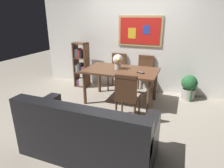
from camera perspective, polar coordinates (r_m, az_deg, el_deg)
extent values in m
plane|color=gray|center=(3.93, 0.70, -8.19)|extent=(12.00, 12.00, 0.00)
cube|color=silver|center=(4.94, 7.04, 13.29)|extent=(5.20, 0.10, 2.60)
cube|color=tan|center=(4.83, 8.23, 15.21)|extent=(1.07, 0.02, 0.71)
cube|color=red|center=(4.82, 8.18, 15.20)|extent=(0.97, 0.01, 0.61)
cube|color=gold|center=(4.86, 5.92, 14.70)|extent=(0.19, 0.00, 0.25)
cube|color=#263FA5|center=(4.77, 10.13, 15.49)|extent=(0.16, 0.00, 0.20)
cube|color=brown|center=(4.12, 2.68, 4.03)|extent=(1.54, 0.92, 0.04)
cylinder|color=brown|center=(4.18, -8.09, -1.33)|extent=(0.07, 0.07, 0.71)
cylinder|color=brown|center=(3.74, 10.80, -4.06)|extent=(0.07, 0.07, 0.71)
cylinder|color=brown|center=(4.81, -3.74, 1.68)|extent=(0.07, 0.07, 0.71)
cylinder|color=brown|center=(4.44, 12.66, -0.35)|extent=(0.07, 0.07, 0.71)
cube|color=brown|center=(4.78, 9.40, 2.37)|extent=(0.40, 0.40, 0.03)
cube|color=#997A66|center=(4.77, 9.42, 2.69)|extent=(0.36, 0.36, 0.03)
cylinder|color=brown|center=(4.98, 11.59, 0.21)|extent=(0.04, 0.04, 0.42)
cylinder|color=brown|center=(5.04, 7.79, 0.68)|extent=(0.04, 0.04, 0.42)
cylinder|color=brown|center=(4.66, 10.84, -1.08)|extent=(0.04, 0.04, 0.42)
cylinder|color=brown|center=(4.73, 6.80, -0.57)|extent=(0.04, 0.04, 0.42)
cube|color=brown|center=(4.88, 10.01, 5.67)|extent=(0.38, 0.04, 0.46)
cube|color=brown|center=(4.84, 10.15, 7.97)|extent=(0.38, 0.05, 0.06)
cube|color=brown|center=(3.49, 4.86, -4.04)|extent=(0.40, 0.40, 0.03)
cube|color=#997A66|center=(3.48, 4.87, -3.62)|extent=(0.36, 0.36, 0.03)
cylinder|color=brown|center=(3.49, 1.24, -8.08)|extent=(0.04, 0.04, 0.42)
cylinder|color=brown|center=(3.40, 6.70, -8.99)|extent=(0.04, 0.04, 0.42)
cylinder|color=brown|center=(3.77, 3.02, -5.83)|extent=(0.04, 0.04, 0.42)
cylinder|color=brown|center=(3.70, 8.06, -6.60)|extent=(0.04, 0.04, 0.42)
cube|color=brown|center=(3.24, 4.07, -1.30)|extent=(0.38, 0.04, 0.46)
cube|color=brown|center=(3.17, 4.16, 2.07)|extent=(0.38, 0.05, 0.06)
cube|color=brown|center=(4.96, 1.37, 3.28)|extent=(0.40, 0.40, 0.03)
cube|color=#997A66|center=(4.95, 1.37, 3.59)|extent=(0.36, 0.36, 0.03)
cylinder|color=brown|center=(5.13, 3.78, 1.17)|extent=(0.04, 0.04, 0.42)
cylinder|color=brown|center=(5.23, 0.23, 1.60)|extent=(0.04, 0.04, 0.42)
cylinder|color=brown|center=(4.82, 2.56, -0.02)|extent=(0.04, 0.04, 0.42)
cylinder|color=brown|center=(4.93, -1.18, 0.46)|extent=(0.04, 0.04, 0.42)
cube|color=brown|center=(5.06, 2.09, 6.45)|extent=(0.38, 0.04, 0.46)
cube|color=brown|center=(5.02, 2.11, 8.68)|extent=(0.38, 0.05, 0.06)
cube|color=black|center=(2.83, -6.58, -15.79)|extent=(1.80, 0.84, 0.40)
cube|color=black|center=(2.37, -10.60, -11.56)|extent=(1.80, 0.20, 0.44)
cube|color=black|center=(3.09, -20.35, -7.05)|extent=(0.18, 0.80, 0.22)
cube|color=black|center=(2.44, 10.80, -13.69)|extent=(0.18, 0.80, 0.22)
cube|color=#B78C33|center=(2.73, -17.16, -9.11)|extent=(0.32, 0.16, 0.33)
cube|color=maroon|center=(2.50, -8.83, -11.23)|extent=(0.32, 0.16, 0.33)
cube|color=brown|center=(5.29, -10.57, 5.70)|extent=(0.03, 0.28, 1.18)
cube|color=brown|center=(5.13, -7.41, 5.43)|extent=(0.03, 0.28, 1.18)
cube|color=brown|center=(5.38, -8.69, -0.37)|extent=(0.36, 0.28, 0.03)
cube|color=brown|center=(5.10, -9.36, 11.82)|extent=(0.36, 0.28, 0.03)
cube|color=brown|center=(5.26, -8.90, 3.50)|extent=(0.30, 0.28, 0.02)
cube|color=brown|center=(5.17, -9.13, 7.68)|extent=(0.30, 0.28, 0.02)
cube|color=#595960|center=(5.40, -9.85, 0.77)|extent=(0.04, 0.22, 0.17)
cube|color=#7F3F72|center=(5.38, -9.40, 0.73)|extent=(0.05, 0.22, 0.17)
cube|color=beige|center=(5.34, -8.85, 0.78)|extent=(0.06, 0.22, 0.20)
cube|color=beige|center=(5.31, -8.26, 0.78)|extent=(0.05, 0.22, 0.21)
cube|color=beige|center=(5.29, -10.01, 4.71)|extent=(0.05, 0.22, 0.19)
cube|color=#595960|center=(5.25, -9.42, 4.86)|extent=(0.06, 0.22, 0.23)
cube|color=black|center=(5.22, -8.82, 4.79)|extent=(0.05, 0.22, 0.23)
cube|color=#7F3F72|center=(5.20, -8.17, 4.37)|extent=(0.06, 0.22, 0.16)
cube|color=#595960|center=(5.17, -7.64, 4.32)|extent=(0.04, 0.22, 0.16)
cube|color=#595960|center=(5.20, -10.30, 8.98)|extent=(0.05, 0.22, 0.21)
cube|color=#595960|center=(5.17, -9.77, 9.06)|extent=(0.05, 0.22, 0.23)
cube|color=#B2332D|center=(5.15, -9.23, 8.88)|extent=(0.05, 0.22, 0.20)
cube|color=black|center=(5.12, -8.70, 8.68)|extent=(0.04, 0.22, 0.17)
cylinder|color=#B2ADA3|center=(4.78, 21.52, -2.71)|extent=(0.30, 0.30, 0.25)
cylinder|color=#332319|center=(4.74, 21.69, -1.41)|extent=(0.27, 0.27, 0.02)
sphere|color=#235B2D|center=(4.69, 21.92, 0.30)|extent=(0.35, 0.35, 0.35)
cylinder|color=#235B2D|center=(4.63, 22.26, -3.36)|extent=(0.03, 0.03, 0.31)
cylinder|color=#235B2D|center=(4.87, 23.20, -2.26)|extent=(0.03, 0.03, 0.29)
cylinder|color=beige|center=(4.14, 1.70, 5.39)|extent=(0.13, 0.13, 0.14)
sphere|color=silver|center=(4.11, 1.72, 7.30)|extent=(0.21, 0.21, 0.21)
sphere|color=pink|center=(4.19, 1.51, 7.41)|extent=(0.06, 0.06, 0.06)
sphere|color=#EACC4C|center=(4.03, 2.00, 7.16)|extent=(0.08, 0.08, 0.08)
sphere|color=pink|center=(4.10, 2.91, 7.63)|extent=(0.06, 0.06, 0.06)
cube|color=black|center=(3.89, 8.43, 3.34)|extent=(0.16, 0.09, 0.02)
cube|color=gray|center=(3.89, 8.44, 3.51)|extent=(0.10, 0.06, 0.00)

